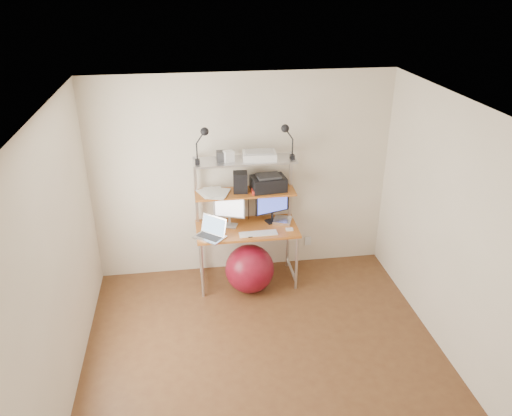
{
  "coord_description": "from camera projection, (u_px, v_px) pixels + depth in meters",
  "views": [
    {
      "loc": [
        -0.66,
        -3.76,
        3.5
      ],
      "look_at": [
        0.07,
        1.15,
        1.13
      ],
      "focal_mm": 35.0,
      "sensor_mm": 36.0,
      "label": 1
    }
  ],
  "objects": [
    {
      "name": "box_grey",
      "position": [
        221.0,
        156.0,
        5.64
      ],
      "size": [
        0.11,
        0.11,
        0.11
      ],
      "primitive_type": "cube",
      "rotation": [
        0.0,
        0.0,
        -0.03
      ],
      "color": "#2D2D30",
      "rests_on": "top_shelf"
    },
    {
      "name": "phone",
      "position": [
        249.0,
        234.0,
        5.76
      ],
      "size": [
        0.11,
        0.15,
        0.01
      ],
      "primitive_type": "cube",
      "rotation": [
        0.0,
        0.0,
        0.27
      ],
      "color": "black",
      "rests_on": "desktop"
    },
    {
      "name": "red_box",
      "position": [
        259.0,
        191.0,
        5.81
      ],
      "size": [
        0.17,
        0.12,
        0.05
      ],
      "primitive_type": "cube",
      "rotation": [
        0.0,
        0.0,
        -0.0
      ],
      "color": "red",
      "rests_on": "mid_shelf"
    },
    {
      "name": "clip_lamp_right",
      "position": [
        287.0,
        134.0,
        5.56
      ],
      "size": [
        0.16,
        0.09,
        0.41
      ],
      "color": "black",
      "rests_on": "top_shelf"
    },
    {
      "name": "computer_desk",
      "position": [
        246.0,
        209.0,
        5.89
      ],
      "size": [
        1.2,
        0.6,
        1.57
      ],
      "color": "#BF6025",
      "rests_on": "ground"
    },
    {
      "name": "laptop",
      "position": [
        212.0,
        232.0,
        5.71
      ],
      "size": [
        0.42,
        0.42,
        0.29
      ],
      "rotation": [
        0.0,
        0.0,
        -0.71
      ],
      "color": "silver",
      "rests_on": "desktop"
    },
    {
      "name": "box_white",
      "position": [
        229.0,
        156.0,
        5.6
      ],
      "size": [
        0.13,
        0.12,
        0.13
      ],
      "primitive_type": "cube",
      "rotation": [
        0.0,
        0.0,
        0.3
      ],
      "color": "silver",
      "rests_on": "top_shelf"
    },
    {
      "name": "scanner",
      "position": [
        259.0,
        155.0,
        5.68
      ],
      "size": [
        0.39,
        0.27,
        0.1
      ],
      "rotation": [
        0.0,
        0.0,
        -0.06
      ],
      "color": "silver",
      "rests_on": "top_shelf"
    },
    {
      "name": "mac_mini",
      "position": [
        283.0,
        220.0,
        6.05
      ],
      "size": [
        0.27,
        0.27,
        0.04
      ],
      "primitive_type": "cube",
      "rotation": [
        0.0,
        0.0,
        -0.34
      ],
      "color": "silver",
      "rests_on": "desktop"
    },
    {
      "name": "exercise_ball",
      "position": [
        250.0,
        269.0,
        5.94
      ],
      "size": [
        0.58,
        0.58,
        0.58
      ],
      "primitive_type": "sphere",
      "color": "maroon",
      "rests_on": "floor"
    },
    {
      "name": "monitor_silver",
      "position": [
        229.0,
        208.0,
        5.88
      ],
      "size": [
        0.37,
        0.19,
        0.42
      ],
      "rotation": [
        0.0,
        0.0,
        -0.34
      ],
      "color": "#A9A9AE",
      "rests_on": "desktop"
    },
    {
      "name": "keyboard",
      "position": [
        258.0,
        234.0,
        5.78
      ],
      "size": [
        0.45,
        0.14,
        0.01
      ],
      "primitive_type": "cube",
      "rotation": [
        0.0,
        0.0,
        0.02
      ],
      "color": "silver",
      "rests_on": "desktop"
    },
    {
      "name": "wall_outlet",
      "position": [
        308.0,
        241.0,
        6.53
      ],
      "size": [
        0.08,
        0.01,
        0.12
      ],
      "primitive_type": "cube",
      "color": "silver",
      "rests_on": "room"
    },
    {
      "name": "room",
      "position": [
        268.0,
        252.0,
        4.42
      ],
      "size": [
        3.6,
        3.6,
        3.6
      ],
      "color": "brown",
      "rests_on": "ground"
    },
    {
      "name": "nas_cube",
      "position": [
        240.0,
        182.0,
        5.81
      ],
      "size": [
        0.18,
        0.18,
        0.24
      ],
      "primitive_type": "cube",
      "rotation": [
        0.0,
        0.0,
        -0.08
      ],
      "color": "black",
      "rests_on": "mid_shelf"
    },
    {
      "name": "paper_stack",
      "position": [
        214.0,
        193.0,
        5.8
      ],
      "size": [
        0.42,
        0.4,
        0.02
      ],
      "color": "white",
      "rests_on": "mid_shelf"
    },
    {
      "name": "mouse",
      "position": [
        289.0,
        229.0,
        5.86
      ],
      "size": [
        0.08,
        0.05,
        0.02
      ],
      "primitive_type": "cube",
      "rotation": [
        0.0,
        0.0,
        -0.02
      ],
      "color": "silver",
      "rests_on": "desktop"
    },
    {
      "name": "monitor_black",
      "position": [
        272.0,
        204.0,
        5.99
      ],
      "size": [
        0.43,
        0.18,
        0.44
      ],
      "rotation": [
        0.0,
        0.0,
        0.31
      ],
      "color": "black",
      "rests_on": "desktop"
    },
    {
      "name": "printer",
      "position": [
        268.0,
        183.0,
        5.87
      ],
      "size": [
        0.43,
        0.31,
        0.19
      ],
      "rotation": [
        0.0,
        0.0,
        0.11
      ],
      "color": "black",
      "rests_on": "mid_shelf"
    },
    {
      "name": "clip_lamp_left",
      "position": [
        203.0,
        137.0,
        5.44
      ],
      "size": [
        0.17,
        0.09,
        0.42
      ],
      "color": "black",
      "rests_on": "top_shelf"
    }
  ]
}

